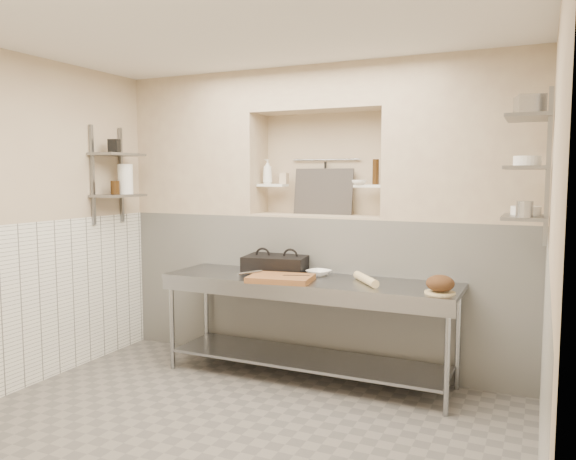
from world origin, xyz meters
The scene contains 48 objects.
floor centered at (0.00, 0.00, -0.05)m, with size 4.00×3.90×0.10m, color #66605A.
ceiling centered at (0.00, 0.00, 2.85)m, with size 4.00×3.90×0.10m, color silver.
wall_left centered at (-2.05, 0.00, 1.40)m, with size 0.10×3.90×2.80m, color tan.
wall_right centered at (2.05, 0.00, 1.40)m, with size 0.10×3.90×2.80m, color tan.
wall_back centered at (0.00, 2.00, 1.40)m, with size 4.00×0.10×2.80m, color tan.
backwall_lower centered at (0.00, 1.75, 0.70)m, with size 4.00×0.40×1.40m, color silver.
alcove_sill centered at (0.00, 1.75, 1.41)m, with size 1.30×0.40×0.02m, color tan.
backwall_pillar_left centered at (-1.33, 1.75, 2.10)m, with size 1.35×0.40×1.40m, color tan.
backwall_pillar_right centered at (1.33, 1.75, 2.10)m, with size 1.35×0.40×1.40m, color tan.
backwall_header centered at (0.00, 1.75, 2.60)m, with size 1.30×0.40×0.40m, color tan.
wainscot_left centered at (-1.99, 0.00, 0.70)m, with size 0.02×3.90×1.40m, color silver.
wainscot_right centered at (1.99, 0.00, 0.70)m, with size 0.02×3.90×1.40m, color silver.
alcove_shelf_left centered at (-0.50, 1.75, 1.70)m, with size 0.28×0.16×0.03m, color white.
alcove_shelf_right centered at (0.50, 1.75, 1.70)m, with size 0.28×0.16×0.03m, color white.
utensil_rail centered at (0.00, 1.92, 1.95)m, with size 0.02×0.02×0.70m, color gray.
hanging_steel centered at (0.00, 1.90, 1.78)m, with size 0.02×0.02×0.30m, color black.
splash_panel centered at (0.00, 1.85, 1.64)m, with size 0.60×0.02×0.45m, color #383330.
shelf_rail_left_a centered at (-1.98, 1.25, 1.80)m, with size 0.03×0.03×0.95m, color slate.
shelf_rail_left_b centered at (-1.98, 0.85, 1.80)m, with size 0.03×0.03×0.95m, color slate.
wall_shelf_left_lower centered at (-1.84, 1.05, 1.60)m, with size 0.30×0.50×0.03m, color slate.
wall_shelf_left_upper centered at (-1.84, 1.05, 2.00)m, with size 0.30×0.50×0.03m, color slate.
shelf_rail_right_a centered at (1.98, 1.25, 1.85)m, with size 0.03×0.03×1.05m, color slate.
shelf_rail_right_b centered at (1.98, 0.85, 1.85)m, with size 0.03×0.03×1.05m, color slate.
wall_shelf_right_lower centered at (1.84, 1.05, 1.50)m, with size 0.30×0.50×0.03m, color slate.
wall_shelf_right_mid centered at (1.84, 1.05, 1.85)m, with size 0.30×0.50×0.03m, color slate.
wall_shelf_right_upper centered at (1.84, 1.05, 2.20)m, with size 0.30×0.50×0.03m, color slate.
prep_table centered at (0.11, 1.18, 0.64)m, with size 2.60×0.70×0.90m.
panini_press centered at (-0.28, 1.38, 0.98)m, with size 0.63×0.50×0.15m.
cutting_board centered at (-0.06, 0.99, 0.92)m, with size 0.53×0.37×0.05m, color brown.
knife_blade centered at (0.07, 1.05, 0.95)m, with size 0.23×0.03×0.01m, color gray.
tongs centered at (-0.34, 0.97, 0.96)m, with size 0.02×0.02×0.25m, color gray.
mixing_bowl centered at (0.14, 1.37, 0.93)m, with size 0.21×0.21×0.05m, color white.
rolling_pin centered at (0.63, 1.20, 0.93)m, with size 0.07×0.07×0.45m, color beige.
bread_board centered at (1.26, 1.04, 0.91)m, with size 0.23×0.23×0.01m, color beige.
bread_loaf centered at (1.26, 1.04, 0.98)m, with size 0.21×0.21×0.13m, color #4C2D19.
bottle_soap centered at (-0.55, 1.74, 1.83)m, with size 0.09×0.09×0.24m, color white.
jar_alcove centered at (-0.40, 1.80, 1.77)m, with size 0.07×0.07×0.11m, color tan.
bowl_alcove centered at (0.41, 1.70, 1.73)m, with size 0.14×0.14×0.04m, color white.
condiment_a centered at (0.54, 1.76, 1.82)m, with size 0.06×0.06×0.22m, color black.
condiment_b centered at (0.55, 1.76, 1.83)m, with size 0.06×0.06×0.23m, color black.
condiment_c centered at (0.64, 1.77, 1.78)m, with size 0.08×0.08×0.13m, color white.
jug_left centered at (-1.84, 1.15, 1.76)m, with size 0.15×0.15×0.30m, color white.
jar_left centered at (-1.84, 1.00, 1.68)m, with size 0.09×0.09×0.13m, color black.
box_left_upper centered at (-1.84, 1.01, 2.08)m, with size 0.09×0.09×0.13m, color black.
bowl_right centered at (1.84, 1.14, 1.54)m, with size 0.21×0.21×0.06m, color white.
canister_right centered at (1.84, 0.84, 1.57)m, with size 0.11×0.11×0.11m, color gray.
bowl_right_mid centered at (1.84, 1.00, 1.90)m, with size 0.18×0.18×0.07m, color white.
basket_right centered at (1.84, 1.08, 2.28)m, with size 0.18×0.22×0.14m, color gray.
Camera 1 is at (1.96, -3.27, 1.79)m, focal length 35.00 mm.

